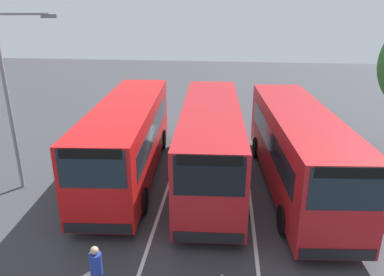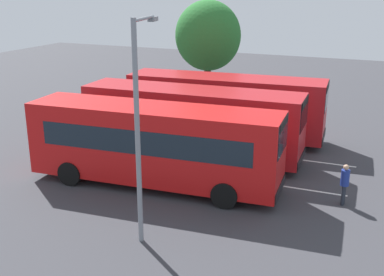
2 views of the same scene
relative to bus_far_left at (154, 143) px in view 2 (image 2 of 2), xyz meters
The scene contains 9 objects.
ground_plane 4.04m from the bus_far_left, 89.36° to the left, with size 71.12×71.12×0.00m, color #38383D.
bus_far_left is the anchor object (origin of this frame).
bus_center_left 3.64m from the bus_far_left, 88.82° to the left, with size 10.40×2.93×3.32m.
bus_center_right 7.20m from the bus_far_left, 86.31° to the left, with size 10.45×3.22×3.32m.
pedestrian 7.47m from the bus_far_left, ahead, with size 0.34×0.34×1.59m.
street_lamp 4.84m from the bus_far_left, 67.60° to the right, with size 0.64×2.30×7.04m.
depot_tree 13.61m from the bus_far_left, 102.56° to the left, with size 4.26×3.84×6.97m.
lane_stripe_outer_left 2.63m from the bus_far_left, 88.79° to the left, with size 14.73×0.12×0.01m, color silver.
lane_stripe_inner_left 5.61m from the bus_far_left, 89.57° to the left, with size 14.73×0.12×0.01m, color silver.
Camera 2 is at (8.70, -19.90, 7.96)m, focal length 45.35 mm.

